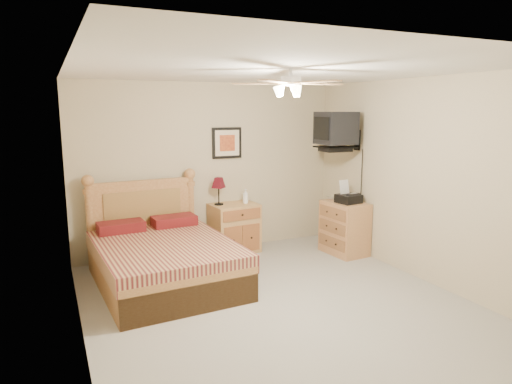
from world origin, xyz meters
The scene contains 17 objects.
floor centered at (0.00, 0.00, 0.00)m, with size 4.50×4.50×0.00m, color gray.
ceiling centered at (0.00, 0.00, 2.50)m, with size 4.00×4.50×0.04m, color white.
wall_back centered at (0.00, 2.25, 1.25)m, with size 4.00×0.04×2.50m, color #BFB08D.
wall_front centered at (0.00, -2.25, 1.25)m, with size 4.00×0.04×2.50m, color #BFB08D.
wall_left centered at (-2.00, 0.00, 1.25)m, with size 0.04×4.50×2.50m, color #BFB08D.
wall_right centered at (2.00, 0.00, 1.25)m, with size 0.04×4.50×2.50m, color #BFB08D.
bed centered at (-0.98, 1.12, 0.64)m, with size 1.51×1.98×1.28m, color #A05F33, non-canonical shape.
nightstand centered at (0.28, 2.00, 0.36)m, with size 0.67×0.50×0.73m, color tan.
table_lamp centered at (0.07, 2.05, 0.93)m, with size 0.22×0.22×0.41m, color #540C17, non-canonical shape.
lotion_bottle centered at (0.47, 1.99, 0.84)m, with size 0.08×0.08×0.22m, color white.
framed_picture centered at (0.27, 2.23, 1.62)m, with size 0.46×0.04×0.46m, color black.
dresser centered at (1.73, 1.23, 0.39)m, with size 0.46×0.66×0.78m, color #A36C46.
fax_machine centered at (1.74, 1.17, 0.94)m, with size 0.31×0.32×0.32m, color black, non-canonical shape.
magazine_lower centered at (1.66, 1.43, 0.79)m, with size 0.19×0.25×0.02m, color tan.
magazine_upper centered at (1.65, 1.44, 0.81)m, with size 0.20×0.28×0.02m, color gray.
wall_tv centered at (1.75, 1.34, 1.81)m, with size 0.56×0.46×0.58m, color black, non-canonical shape.
ceiling_fan centered at (0.00, -0.20, 2.36)m, with size 1.14×1.14×0.28m, color white, non-canonical shape.
Camera 1 is at (-2.19, -4.15, 2.11)m, focal length 32.00 mm.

